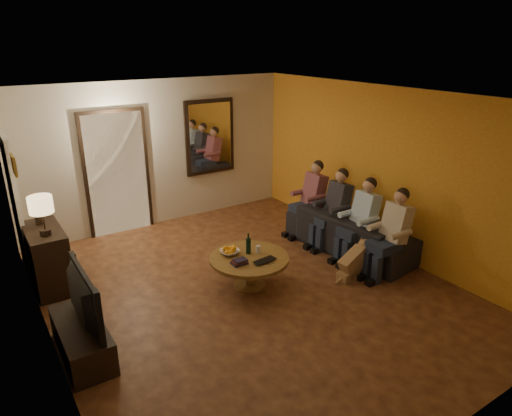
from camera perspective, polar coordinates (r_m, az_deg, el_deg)
floor at (r=6.38m, az=-0.79°, el=-10.19°), size 5.00×6.00×0.01m
ceiling at (r=5.52m, az=-0.93°, el=13.66°), size 5.00×6.00×0.01m
back_wall at (r=8.41m, az=-11.95°, el=6.64°), size 5.00×0.02×2.60m
front_wall at (r=3.89m, az=24.14°, el=-11.84°), size 5.00×0.02×2.60m
left_wall at (r=5.05m, az=-25.63°, el=-4.49°), size 0.02×6.00×2.60m
right_wall at (r=7.40m, az=15.76°, el=4.42°), size 0.02×6.00×2.60m
orange_accent at (r=7.40m, az=15.71°, el=4.41°), size 0.01×6.00×2.60m
kitchen_doorway at (r=8.21m, az=-16.96°, el=4.04°), size 1.00×0.06×2.10m
door_trim at (r=8.20m, az=-16.94°, el=4.02°), size 1.12×0.04×2.22m
fridge_glimpse at (r=8.32m, az=-15.22°, el=3.36°), size 0.45×0.03×1.70m
mirror_frame at (r=8.73m, az=-5.80°, el=8.84°), size 1.00×0.05×1.40m
mirror_glass at (r=8.70m, az=-5.71°, el=8.81°), size 0.86×0.02×1.26m
white_door at (r=7.30m, az=-27.79°, el=0.23°), size 0.06×0.85×2.04m
framed_art at (r=6.12m, az=-28.04°, el=4.77°), size 0.03×0.28×0.24m
art_canvas at (r=6.12m, az=-27.90°, el=4.79°), size 0.01×0.22×0.18m
dresser at (r=6.89m, az=-24.56°, el=-5.73°), size 0.45×0.97×0.86m
table_lamp at (r=6.42m, az=-25.14°, el=-0.87°), size 0.30×0.30×0.54m
flower_vase at (r=6.85m, az=-25.68°, el=-0.12°), size 0.14×0.14×0.44m
tv_stand at (r=5.49m, az=-20.92°, el=-15.06°), size 0.45×1.14×0.38m
tv at (r=5.23m, az=-21.63°, el=-10.57°), size 1.08×0.14×0.62m
sofa at (r=7.53m, az=11.79°, el=-2.92°), size 2.26×1.09×0.63m
person_a at (r=6.80m, az=16.65°, el=-3.40°), size 0.60×0.40×1.20m
person_b at (r=7.16m, az=13.05°, el=-1.82°), size 0.60×0.40×1.20m
person_c at (r=7.55m, az=9.82°, el=-0.38°), size 0.60×0.40×1.20m
person_d at (r=7.97m, az=6.91°, el=0.91°), size 0.60×0.40×1.20m
dog at (r=6.69m, az=12.11°, el=-6.41°), size 0.58×0.29×0.56m
coffee_table at (r=6.37m, az=-0.84°, el=-7.94°), size 1.18×1.18×0.45m
bowl at (r=6.33m, az=-3.31°, el=-5.52°), size 0.26×0.26×0.06m
oranges at (r=6.30m, az=-3.32°, el=-4.96°), size 0.20×0.20×0.08m
wine_bottle at (r=6.29m, az=-0.96°, el=-4.41°), size 0.07×0.07×0.31m
wine_glass at (r=6.37m, az=0.28°, el=-5.16°), size 0.06×0.06×0.10m
book_stack at (r=6.07m, az=-2.11°, el=-6.70°), size 0.20×0.15×0.07m
laptop at (r=6.10m, az=1.37°, el=-6.78°), size 0.35×0.24×0.03m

